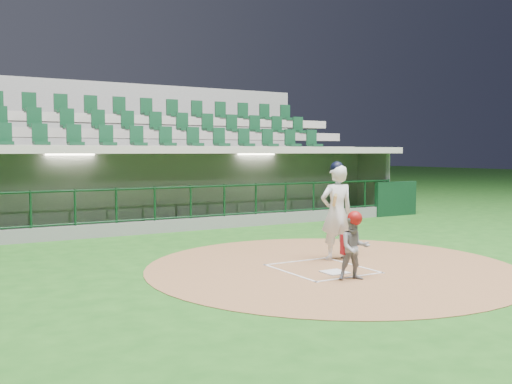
# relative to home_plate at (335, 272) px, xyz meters

# --- Properties ---
(ground) EXTENTS (120.00, 120.00, 0.00)m
(ground) POSITION_rel_home_plate_xyz_m (0.00, 0.70, -0.02)
(ground) COLOR #1B4F16
(ground) RESTS_ON ground
(dirt_circle) EXTENTS (7.20, 7.20, 0.01)m
(dirt_circle) POSITION_rel_home_plate_xyz_m (0.30, 0.50, -0.02)
(dirt_circle) COLOR brown
(dirt_circle) RESTS_ON ground
(home_plate) EXTENTS (0.43, 0.43, 0.02)m
(home_plate) POSITION_rel_home_plate_xyz_m (0.00, 0.00, 0.00)
(home_plate) COLOR silver
(home_plate) RESTS_ON dirt_circle
(batter_box_chalk) EXTENTS (1.55, 1.80, 0.01)m
(batter_box_chalk) POSITION_rel_home_plate_xyz_m (0.00, 0.40, -0.00)
(batter_box_chalk) COLOR white
(batter_box_chalk) RESTS_ON ground
(dugout_structure) EXTENTS (16.40, 3.70, 3.00)m
(dugout_structure) POSITION_rel_home_plate_xyz_m (0.15, 8.53, 0.94)
(dugout_structure) COLOR slate
(dugout_structure) RESTS_ON ground
(seating_deck) EXTENTS (17.00, 6.72, 5.15)m
(seating_deck) POSITION_rel_home_plate_xyz_m (0.00, 11.61, 1.40)
(seating_deck) COLOR gray
(seating_deck) RESTS_ON ground
(batter) EXTENTS (0.93, 0.94, 2.04)m
(batter) POSITION_rel_home_plate_xyz_m (0.83, 1.03, 1.00)
(batter) COLOR white
(batter) RESTS_ON dirt_circle
(catcher) EXTENTS (0.67, 0.60, 1.21)m
(catcher) POSITION_rel_home_plate_xyz_m (-0.06, -0.62, 0.59)
(catcher) COLOR gray
(catcher) RESTS_ON dirt_circle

